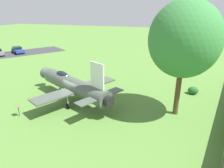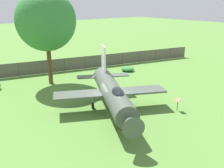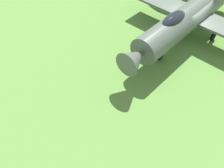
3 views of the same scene
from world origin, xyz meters
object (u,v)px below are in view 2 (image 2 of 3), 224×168
at_px(shade_tree, 46,21).
at_px(info_plaque, 178,102).
at_px(shrub_by_tree, 128,69).
at_px(display_jet, 113,93).

xyz_separation_m(shade_tree, info_plaque, (-5.55, 14.35, -6.46)).
height_order(shade_tree, shrub_by_tree, shade_tree).
bearing_deg(shrub_by_tree, shade_tree, -7.93).
height_order(display_jet, info_plaque, display_jet).
height_order(shrub_by_tree, info_plaque, info_plaque).
bearing_deg(info_plaque, shade_tree, -68.88).
bearing_deg(info_plaque, shrub_by_tree, -112.75).
xyz_separation_m(display_jet, shade_tree, (0.58, -11.23, 5.42)).
xyz_separation_m(shade_tree, shrub_by_tree, (-10.93, 1.52, -6.98)).
relative_size(display_jet, info_plaque, 10.52).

